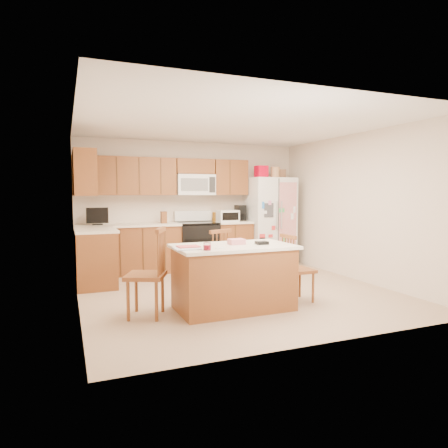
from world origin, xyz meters
name	(u,v)px	position (x,y,z in m)	size (l,w,h in m)	color
ground	(236,291)	(0.00, 0.00, 0.00)	(4.50, 4.50, 0.00)	tan
room_shell	(236,196)	(0.00, 0.00, 1.44)	(4.60, 4.60, 2.52)	beige
cabinetry	(148,224)	(-0.98, 1.79, 0.91)	(3.36, 1.56, 2.15)	brown
stove	(197,245)	(0.00, 1.94, 0.47)	(0.76, 0.65, 1.13)	black
refrigerator	(269,220)	(1.57, 1.87, 0.92)	(0.90, 0.79, 2.04)	white
island	(233,277)	(-0.40, -0.82, 0.42)	(1.57, 0.90, 0.92)	brown
windsor_chair_left	(148,275)	(-1.47, -0.73, 0.51)	(0.59, 0.60, 1.08)	brown
windsor_chair_back	(214,264)	(-0.41, -0.12, 0.46)	(0.55, 0.54, 0.98)	brown
windsor_chair_right	(296,270)	(0.56, -0.80, 0.44)	(0.39, 0.40, 0.93)	brown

